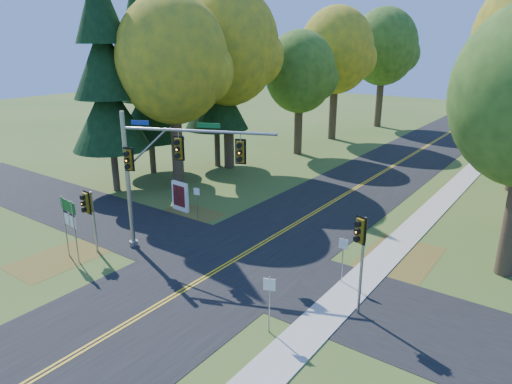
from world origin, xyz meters
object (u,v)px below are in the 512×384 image
Objects in this scene: traffic_mast at (162,165)px; east_signal_pole at (361,241)px; info_kiosk at (180,196)px; route_sign_cluster at (69,217)px.

traffic_mast is 1.74× the size of east_signal_pole.
east_signal_pole is at bearing -13.20° from info_kiosk.
traffic_mast is 5.38m from route_sign_cluster.
traffic_mast is at bearing 56.01° from route_sign_cluster.
route_sign_cluster reaches higher than info_kiosk.
traffic_mast reaches higher than info_kiosk.
route_sign_cluster is 8.52m from info_kiosk.
traffic_mast reaches higher than east_signal_pole.
east_signal_pole reaches higher than route_sign_cluster.
info_kiosk is (-0.61, 8.39, -1.35)m from route_sign_cluster.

